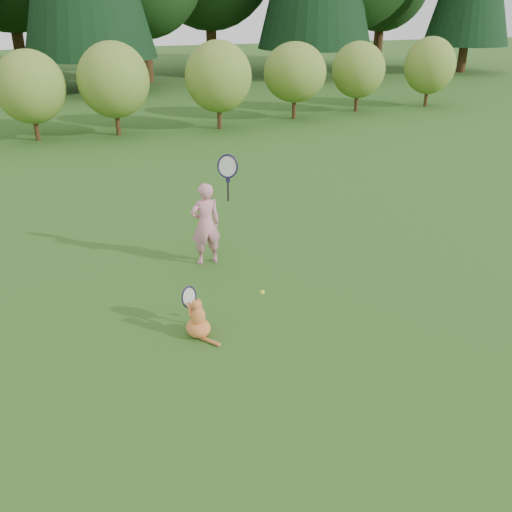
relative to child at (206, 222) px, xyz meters
name	(u,v)px	position (x,y,z in m)	size (l,w,h in m)	color
ground	(262,332)	(0.10, -2.29, -0.70)	(100.00, 100.00, 0.00)	#235518
shrub_row	(120,87)	(0.10, 10.71, 0.70)	(28.00, 3.00, 2.80)	#5C7925
child	(206,222)	(0.00, 0.00, 0.00)	(0.75, 0.43, 2.00)	pink
cat	(198,316)	(-0.69, -2.07, -0.43)	(0.41, 0.71, 0.70)	orange
tennis_ball	(262,292)	(0.11, -2.26, -0.14)	(0.06, 0.06, 0.06)	#C4DF1A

